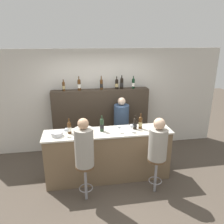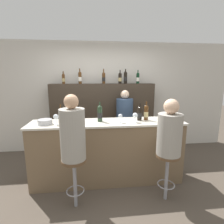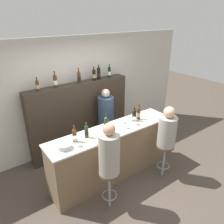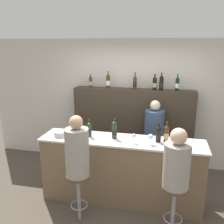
% 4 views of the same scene
% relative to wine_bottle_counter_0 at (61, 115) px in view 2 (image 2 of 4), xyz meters
% --- Properties ---
extents(ground_plane, '(16.00, 16.00, 0.00)m').
position_rel_wine_bottle_counter_0_xyz_m(ground_plane, '(0.76, -0.30, -1.18)').
color(ground_plane, '#4C4238').
extents(wall_back, '(6.40, 0.05, 2.60)m').
position_rel_wine_bottle_counter_0_xyz_m(wall_back, '(0.76, 1.44, 0.12)').
color(wall_back, beige).
rests_on(wall_back, ground_plane).
extents(bar_counter, '(2.55, 0.57, 1.06)m').
position_rel_wine_bottle_counter_0_xyz_m(bar_counter, '(0.76, -0.04, -0.65)').
color(bar_counter, brown).
rests_on(bar_counter, ground_plane).
extents(back_bar_cabinet, '(2.39, 0.28, 1.64)m').
position_rel_wine_bottle_counter_0_xyz_m(back_bar_cabinet, '(0.76, 1.21, -0.36)').
color(back_bar_cabinet, '#382D23').
rests_on(back_bar_cabinet, ground_plane).
extents(wine_bottle_counter_0, '(0.08, 0.08, 0.30)m').
position_rel_wine_bottle_counter_0_xyz_m(wine_bottle_counter_0, '(0.00, 0.00, 0.00)').
color(wine_bottle_counter_0, '#4C2D14').
rests_on(wine_bottle_counter_0, bar_counter).
extents(wine_bottle_counter_1, '(0.07, 0.07, 0.28)m').
position_rel_wine_bottle_counter_0_xyz_m(wine_bottle_counter_1, '(0.23, -0.00, -0.00)').
color(wine_bottle_counter_1, '#233823').
rests_on(wine_bottle_counter_1, bar_counter).
extents(wine_bottle_counter_2, '(0.08, 0.08, 0.33)m').
position_rel_wine_bottle_counter_0_xyz_m(wine_bottle_counter_2, '(0.63, 0.00, 0.02)').
color(wine_bottle_counter_2, '#233823').
rests_on(wine_bottle_counter_2, bar_counter).
extents(wine_bottle_counter_3, '(0.08, 0.08, 0.29)m').
position_rel_wine_bottle_counter_0_xyz_m(wine_bottle_counter_3, '(1.31, -0.00, -0.00)').
color(wine_bottle_counter_3, black).
rests_on(wine_bottle_counter_3, bar_counter).
extents(wine_bottle_counter_4, '(0.07, 0.07, 0.32)m').
position_rel_wine_bottle_counter_0_xyz_m(wine_bottle_counter_4, '(1.42, -0.00, 0.01)').
color(wine_bottle_counter_4, '#4C2D14').
rests_on(wine_bottle_counter_4, bar_counter).
extents(wine_bottle_backbar_0, '(0.07, 0.07, 0.27)m').
position_rel_wine_bottle_counter_0_xyz_m(wine_bottle_backbar_0, '(-0.12, 1.21, 0.57)').
color(wine_bottle_backbar_0, '#4C2D14').
rests_on(wine_bottle_backbar_0, back_bar_cabinet).
extents(wine_bottle_backbar_1, '(0.08, 0.08, 0.34)m').
position_rel_wine_bottle_counter_0_xyz_m(wine_bottle_backbar_1, '(0.25, 1.21, 0.59)').
color(wine_bottle_backbar_1, '#4C2D14').
rests_on(wine_bottle_backbar_1, back_bar_cabinet).
extents(wine_bottle_backbar_2, '(0.07, 0.07, 0.33)m').
position_rel_wine_bottle_counter_0_xyz_m(wine_bottle_backbar_2, '(0.78, 1.21, 0.59)').
color(wine_bottle_backbar_2, '#4C2D14').
rests_on(wine_bottle_backbar_2, back_bar_cabinet).
extents(wine_bottle_backbar_3, '(0.08, 0.08, 0.31)m').
position_rel_wine_bottle_counter_0_xyz_m(wine_bottle_backbar_3, '(1.16, 1.21, 0.58)').
color(wine_bottle_backbar_3, black).
rests_on(wine_bottle_backbar_3, back_bar_cabinet).
extents(wine_bottle_backbar_4, '(0.08, 0.08, 0.33)m').
position_rel_wine_bottle_counter_0_xyz_m(wine_bottle_backbar_4, '(1.28, 1.21, 0.60)').
color(wine_bottle_backbar_4, black).
rests_on(wine_bottle_backbar_4, back_bar_cabinet).
extents(wine_bottle_backbar_5, '(0.07, 0.07, 0.31)m').
position_rel_wine_bottle_counter_0_xyz_m(wine_bottle_backbar_5, '(1.58, 1.21, 0.58)').
color(wine_bottle_backbar_5, black).
rests_on(wine_bottle_backbar_5, back_bar_cabinet).
extents(wine_glass_0, '(0.08, 0.08, 0.17)m').
position_rel_wine_bottle_counter_0_xyz_m(wine_glass_0, '(-0.05, -0.13, 0.00)').
color(wine_glass_0, silver).
rests_on(wine_glass_0, bar_counter).
extents(wine_glass_1, '(0.07, 0.07, 0.15)m').
position_rel_wine_bottle_counter_0_xyz_m(wine_glass_1, '(0.96, -0.13, -0.01)').
color(wine_glass_1, silver).
rests_on(wine_glass_1, bar_counter).
extents(wine_glass_2, '(0.08, 0.08, 0.16)m').
position_rel_wine_bottle_counter_0_xyz_m(wine_glass_2, '(1.20, -0.13, -0.01)').
color(wine_glass_2, silver).
rests_on(wine_glass_2, bar_counter).
extents(metal_bowl, '(0.22, 0.22, 0.08)m').
position_rel_wine_bottle_counter_0_xyz_m(metal_bowl, '(-0.23, -0.09, -0.08)').
color(metal_bowl, '#B7B7BC').
rests_on(metal_bowl, bar_counter).
extents(bar_stool_left, '(0.34, 0.34, 0.72)m').
position_rel_wine_bottle_counter_0_xyz_m(bar_stool_left, '(0.25, -0.63, -0.63)').
color(bar_stool_left, gray).
rests_on(bar_stool_left, ground_plane).
extents(guest_seated_left, '(0.33, 0.33, 0.87)m').
position_rel_wine_bottle_counter_0_xyz_m(guest_seated_left, '(0.25, -0.63, -0.09)').
color(guest_seated_left, gray).
rests_on(guest_seated_left, bar_stool_left).
extents(bar_stool_right, '(0.34, 0.34, 0.72)m').
position_rel_wine_bottle_counter_0_xyz_m(bar_stool_right, '(1.57, -0.63, -0.63)').
color(bar_stool_right, gray).
rests_on(bar_stool_right, ground_plane).
extents(guest_seated_right, '(0.34, 0.34, 0.79)m').
position_rel_wine_bottle_counter_0_xyz_m(guest_seated_right, '(1.57, -0.63, -0.13)').
color(guest_seated_right, gray).
rests_on(guest_seated_right, bar_stool_right).
extents(bartender, '(0.36, 0.36, 1.52)m').
position_rel_wine_bottle_counter_0_xyz_m(bartender, '(1.20, 0.83, -0.49)').
color(bartender, '#334766').
rests_on(bartender, ground_plane).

